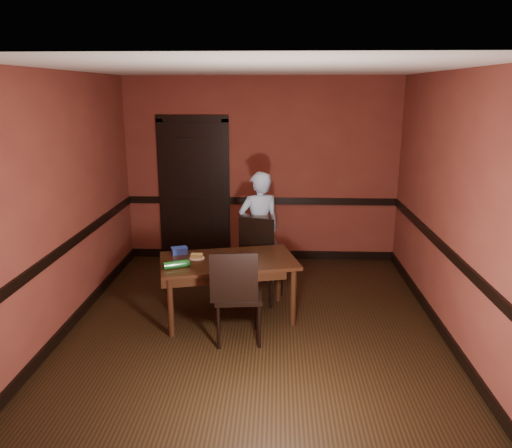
# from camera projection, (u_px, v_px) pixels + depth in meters

# --- Properties ---
(floor) EXTENTS (4.00, 4.50, 0.01)m
(floor) POSITION_uv_depth(u_px,v_px,m) (255.00, 324.00, 5.51)
(floor) COLOR black
(floor) RESTS_ON ground
(ceiling) EXTENTS (4.00, 4.50, 0.01)m
(ceiling) POSITION_uv_depth(u_px,v_px,m) (254.00, 68.00, 4.80)
(ceiling) COLOR beige
(ceiling) RESTS_ON ground
(wall_back) EXTENTS (4.00, 0.02, 2.70)m
(wall_back) POSITION_uv_depth(u_px,v_px,m) (262.00, 171.00, 7.33)
(wall_back) COLOR maroon
(wall_back) RESTS_ON ground
(wall_front) EXTENTS (4.00, 0.02, 2.70)m
(wall_front) POSITION_uv_depth(u_px,v_px,m) (237.00, 289.00, 2.99)
(wall_front) COLOR maroon
(wall_front) RESTS_ON ground
(wall_left) EXTENTS (0.02, 4.50, 2.70)m
(wall_left) POSITION_uv_depth(u_px,v_px,m) (65.00, 203.00, 5.24)
(wall_left) COLOR maroon
(wall_left) RESTS_ON ground
(wall_right) EXTENTS (0.02, 4.50, 2.70)m
(wall_right) POSITION_uv_depth(u_px,v_px,m) (451.00, 207.00, 5.07)
(wall_right) COLOR maroon
(wall_right) RESTS_ON ground
(dado_back) EXTENTS (4.00, 0.03, 0.10)m
(dado_back) POSITION_uv_depth(u_px,v_px,m) (261.00, 201.00, 7.43)
(dado_back) COLOR black
(dado_back) RESTS_ON ground
(dado_left) EXTENTS (0.03, 4.50, 0.10)m
(dado_left) POSITION_uv_depth(u_px,v_px,m) (70.00, 244.00, 5.36)
(dado_left) COLOR black
(dado_left) RESTS_ON ground
(dado_right) EXTENTS (0.03, 4.50, 0.10)m
(dado_right) POSITION_uv_depth(u_px,v_px,m) (445.00, 249.00, 5.19)
(dado_right) COLOR black
(dado_right) RESTS_ON ground
(baseboard_back) EXTENTS (4.00, 0.03, 0.12)m
(baseboard_back) POSITION_uv_depth(u_px,v_px,m) (261.00, 254.00, 7.65)
(baseboard_back) COLOR black
(baseboard_back) RESTS_ON ground
(baseboard_left) EXTENTS (0.03, 4.50, 0.12)m
(baseboard_left) POSITION_uv_depth(u_px,v_px,m) (78.00, 315.00, 5.58)
(baseboard_left) COLOR black
(baseboard_left) RESTS_ON ground
(baseboard_right) EXTENTS (0.03, 4.50, 0.12)m
(baseboard_right) POSITION_uv_depth(u_px,v_px,m) (437.00, 322.00, 5.41)
(baseboard_right) COLOR black
(baseboard_right) RESTS_ON ground
(door) EXTENTS (1.05, 0.07, 2.20)m
(door) POSITION_uv_depth(u_px,v_px,m) (194.00, 188.00, 7.40)
(door) COLOR black
(door) RESTS_ON ground
(dining_table) EXTENTS (1.63, 1.16, 0.69)m
(dining_table) POSITION_uv_depth(u_px,v_px,m) (229.00, 288.00, 5.59)
(dining_table) COLOR black
(dining_table) RESTS_ON floor
(chair_far) EXTENTS (0.58, 0.58, 0.98)m
(chair_far) POSITION_uv_depth(u_px,v_px,m) (261.00, 261.00, 6.04)
(chair_far) COLOR black
(chair_far) RESTS_ON floor
(chair_near) EXTENTS (0.51, 0.51, 1.00)m
(chair_near) POSITION_uv_depth(u_px,v_px,m) (238.00, 294.00, 5.06)
(chair_near) COLOR black
(chair_near) RESTS_ON floor
(person) EXTENTS (0.64, 0.53, 1.50)m
(person) POSITION_uv_depth(u_px,v_px,m) (259.00, 229.00, 6.49)
(person) COLOR #9EBCD9
(person) RESTS_ON floor
(sandwich_plate) EXTENTS (0.29, 0.29, 0.07)m
(sandwich_plate) POSITION_uv_depth(u_px,v_px,m) (229.00, 260.00, 5.41)
(sandwich_plate) COLOR white
(sandwich_plate) RESTS_ON dining_table
(sauce_jar) EXTENTS (0.08, 0.08, 0.09)m
(sauce_jar) POSITION_uv_depth(u_px,v_px,m) (251.00, 258.00, 5.40)
(sauce_jar) COLOR #4C8638
(sauce_jar) RESTS_ON dining_table
(cheese_saucer) EXTENTS (0.17, 0.17, 0.05)m
(cheese_saucer) POSITION_uv_depth(u_px,v_px,m) (197.00, 257.00, 5.52)
(cheese_saucer) COLOR white
(cheese_saucer) RESTS_ON dining_table
(food_tub) EXTENTS (0.21, 0.18, 0.07)m
(food_tub) POSITION_uv_depth(u_px,v_px,m) (179.00, 251.00, 5.68)
(food_tub) COLOR blue
(food_tub) RESTS_ON dining_table
(wrapped_veg) EXTENTS (0.28, 0.19, 0.08)m
(wrapped_veg) POSITION_uv_depth(u_px,v_px,m) (177.00, 264.00, 5.23)
(wrapped_veg) COLOR #134E17
(wrapped_veg) RESTS_ON dining_table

